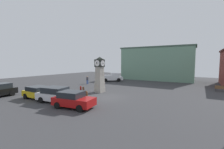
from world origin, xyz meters
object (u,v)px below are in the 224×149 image
pickup_truck (111,77)px  pedestrian_near_bench (87,79)px  bollard_near_tower (81,89)px  bench (221,88)px  car_near_tower (57,95)px  bollard_far_row (82,93)px  bollard_end_row (86,95)px  clock_tower (100,75)px  bollard_mid_row (83,90)px  car_by_building (73,99)px  car_navy_sedan (39,92)px

pickup_truck → pedestrian_near_bench: (-1.57, -5.95, -0.04)m
bollard_near_tower → bench: (16.60, 11.68, 0.09)m
car_near_tower → bench: (14.71, 16.91, -0.29)m
bollard_far_row → bench: 19.75m
bollard_near_tower → bollard_end_row: size_ratio=0.92×
bollard_end_row → pickup_truck: (-6.64, 14.56, 0.45)m
clock_tower → pedestrian_near_bench: clock_tower is taller
clock_tower → car_near_tower: clock_tower is taller
bollard_near_tower → bollard_mid_row: 1.43m
bollard_far_row → pickup_truck: pickup_truck is taller
clock_tower → car_by_building: size_ratio=1.20×
clock_tower → bollard_mid_row: 3.14m
clock_tower → bench: bearing=35.4°
car_navy_sedan → bench: bearing=43.9°
pedestrian_near_bench → bollard_mid_row: bearing=-49.3°
bollard_end_row → pickup_truck: bearing=114.5°
bollard_far_row → car_navy_sedan: 5.01m
car_navy_sedan → car_by_building: bearing=-0.9°
car_by_building → pedestrian_near_bench: size_ratio=2.68×
pedestrian_near_bench → car_navy_sedan: bearing=-73.5°
bollard_end_row → bench: bollard_end_row is taller
bollard_mid_row → pedestrian_near_bench: 9.12m
pickup_truck → car_navy_sedan: bearing=-83.9°
pickup_truck → bench: bearing=-1.4°
clock_tower → bollard_end_row: bearing=-72.6°
pickup_truck → bench: pickup_truck is taller
bollard_far_row → car_near_tower: car_near_tower is taller
bollard_far_row → bollard_end_row: bollard_end_row is taller
car_navy_sedan → car_near_tower: car_near_tower is taller
car_navy_sedan → bollard_far_row: bearing=46.4°
bollard_far_row → pedestrian_near_bench: bearing=130.6°
pickup_truck → bollard_end_row: bearing=-65.5°
clock_tower → pedestrian_near_bench: size_ratio=3.21×
bollard_far_row → pickup_truck: (-5.32, 13.99, 0.48)m
bollard_near_tower → car_near_tower: car_near_tower is taller
car_by_building → bench: 20.84m
bollard_near_tower → car_near_tower: 5.57m
bollard_mid_row → car_near_tower: size_ratio=0.21×
bench → pedestrian_near_bench: 21.99m
pickup_truck → bench: (19.72, -0.47, -0.40)m
bollard_near_tower → car_navy_sedan: bearing=-102.9°
clock_tower → car_near_tower: (-0.40, -6.74, -1.65)m
bollard_far_row → pedestrian_near_bench: 10.61m
bollard_mid_row → bollard_far_row: bearing=-50.2°
bollard_near_tower → bollard_mid_row: bollard_mid_row is taller
bollard_far_row → car_near_tower: bearing=-95.4°
bollard_mid_row → bench: bollard_mid_row is taller
bollard_near_tower → car_near_tower: size_ratio=0.18×
pickup_truck → clock_tower: bearing=-63.1°
bollard_mid_row → car_navy_sedan: 5.39m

